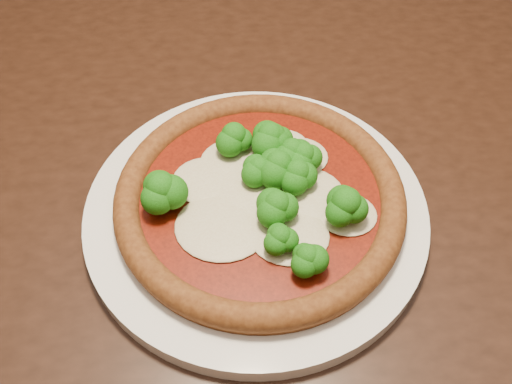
{
  "coord_description": "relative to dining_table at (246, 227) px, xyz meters",
  "views": [
    {
      "loc": [
        -0.03,
        -0.51,
        1.21
      ],
      "look_at": [
        -0.06,
        -0.17,
        0.79
      ],
      "focal_mm": 40.0,
      "sensor_mm": 36.0,
      "label": 1
    }
  ],
  "objects": [
    {
      "name": "pizza",
      "position": [
        0.02,
        -0.04,
        0.12
      ],
      "size": [
        0.28,
        0.28,
        0.06
      ],
      "rotation": [
        0.0,
        0.0,
        -0.35
      ],
      "color": "brown",
      "rests_on": "plate"
    },
    {
      "name": "dining_table",
      "position": [
        0.0,
        0.0,
        0.0
      ],
      "size": [
        1.44,
        1.04,
        0.75
      ],
      "rotation": [
        0.0,
        0.0,
        0.14
      ],
      "color": "black",
      "rests_on": "floor"
    },
    {
      "name": "plate",
      "position": [
        0.02,
        -0.05,
        0.1
      ],
      "size": [
        0.34,
        0.34,
        0.02
      ],
      "primitive_type": "cylinder",
      "color": "silver",
      "rests_on": "dining_table"
    },
    {
      "name": "floor",
      "position": [
        0.07,
        0.12,
        -0.66
      ],
      "size": [
        4.0,
        4.0,
        0.0
      ],
      "primitive_type": "plane",
      "color": "black",
      "rests_on": "ground"
    }
  ]
}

